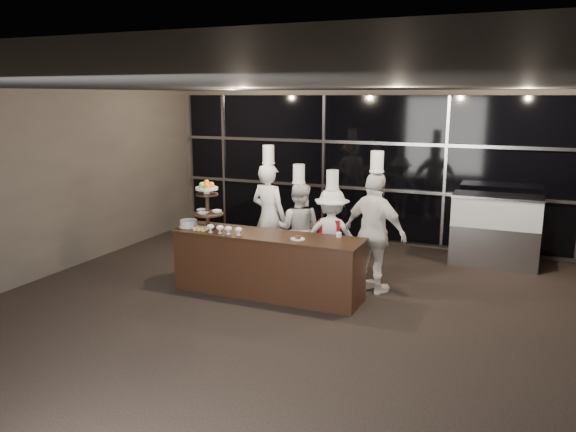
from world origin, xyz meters
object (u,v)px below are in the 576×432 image
at_px(buffet_counter, 268,264).
at_px(chef_c, 332,235).
at_px(display_case, 495,227).
at_px(chef_a, 269,216).
at_px(display_stand, 207,201).
at_px(layer_cake, 189,223).
at_px(chef_d, 375,232).
at_px(chef_b, 299,228).

xyz_separation_m(buffet_counter, chef_c, (0.66, 0.98, 0.29)).
distance_m(display_case, chef_a, 3.91).
distance_m(display_stand, layer_cake, 0.48).
distance_m(display_stand, chef_d, 2.55).
bearing_deg(display_stand, buffet_counter, 0.01).
relative_size(buffet_counter, chef_c, 1.60).
height_order(chef_a, chef_d, chef_d).
xyz_separation_m(display_stand, chef_a, (0.49, 1.14, -0.41)).
bearing_deg(layer_cake, chef_b, 39.24).
distance_m(buffet_counter, display_case, 4.15).
relative_size(buffet_counter, chef_b, 1.55).
bearing_deg(chef_d, buffet_counter, -153.20).
relative_size(layer_cake, display_case, 0.20).
relative_size(chef_a, chef_c, 1.19).
relative_size(display_stand, display_case, 0.51).
bearing_deg(chef_c, layer_cake, -152.37).
distance_m(display_stand, chef_a, 1.31).
bearing_deg(layer_cake, chef_c, 27.63).
relative_size(layer_cake, chef_d, 0.14).
distance_m(layer_cake, chef_b, 1.78).
distance_m(buffet_counter, chef_b, 1.12).
xyz_separation_m(display_case, chef_c, (-2.33, -1.90, 0.07)).
relative_size(layer_cake, chef_a, 0.14).
distance_m(display_case, chef_c, 3.01).
height_order(buffet_counter, chef_c, chef_c).
distance_m(layer_cake, chef_d, 2.83).
bearing_deg(chef_a, chef_c, -7.77).
height_order(buffet_counter, chef_d, chef_d).
height_order(display_stand, layer_cake, display_stand).
bearing_deg(chef_c, chef_b, 171.41).
xyz_separation_m(display_stand, chef_b, (1.06, 1.07, -0.56)).
relative_size(display_stand, chef_d, 0.35).
relative_size(layer_cake, chef_b, 0.16).
xyz_separation_m(chef_a, chef_c, (1.16, -0.16, -0.18)).
distance_m(buffet_counter, chef_c, 1.21).
bearing_deg(layer_cake, chef_a, 55.89).
bearing_deg(chef_b, display_case, 31.76).
bearing_deg(chef_d, display_case, 54.07).
relative_size(buffet_counter, layer_cake, 9.47).
xyz_separation_m(chef_b, chef_c, (0.60, -0.09, -0.03)).
bearing_deg(chef_d, chef_c, 160.66).
distance_m(layer_cake, display_case, 5.21).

